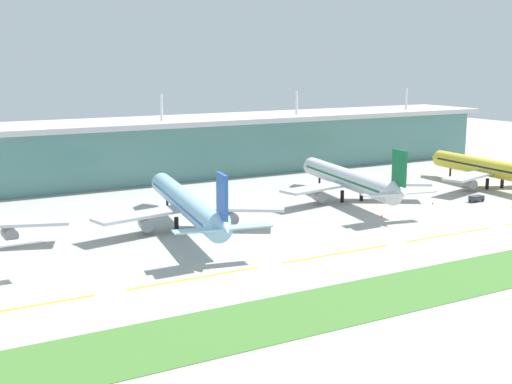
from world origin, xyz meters
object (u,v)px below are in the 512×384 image
object	(u,v)px
airliner_near_middle	(187,204)
pushback_tug	(476,198)
airliner_farthest	(492,169)
safety_cone_nose_front	(433,203)
safety_cone_left_wingtip	(382,216)
airliner_far_middle	(350,180)

from	to	relation	value
airliner_near_middle	pushback_tug	size ratio (longest dim) A/B	15.79
airliner_farthest	safety_cone_nose_front	size ratio (longest dim) A/B	88.10
airliner_farthest	safety_cone_left_wingtip	xyz separation A→B (m)	(-59.89, -15.40, -6.10)
safety_cone_nose_front	pushback_tug	bearing A→B (deg)	-15.03
airliner_near_middle	safety_cone_left_wingtip	size ratio (longest dim) A/B	101.24
safety_cone_left_wingtip	safety_cone_nose_front	distance (m)	24.57
airliner_near_middle	safety_cone_nose_front	world-z (taller)	airliner_near_middle
safety_cone_left_wingtip	safety_cone_nose_front	world-z (taller)	same
airliner_far_middle	safety_cone_nose_front	world-z (taller)	airliner_far_middle
airliner_near_middle	airliner_farthest	xyz separation A→B (m)	(111.06, 1.53, -0.01)
safety_cone_left_wingtip	safety_cone_nose_front	bearing A→B (deg)	12.82
airliner_farthest	safety_cone_nose_front	world-z (taller)	airliner_farthest
safety_cone_left_wingtip	safety_cone_nose_front	xyz separation A→B (m)	(23.96, 5.45, 0.00)
airliner_near_middle	safety_cone_left_wingtip	distance (m)	53.36
airliner_near_middle	airliner_far_middle	xyz separation A→B (m)	(57.05, 8.05, -0.01)
airliner_farthest	airliner_far_middle	bearing A→B (deg)	173.12
airliner_near_middle	airliner_farthest	bearing A→B (deg)	0.79
safety_cone_nose_front	airliner_near_middle	bearing A→B (deg)	173.61
airliner_near_middle	pushback_tug	bearing A→B (deg)	-7.77
airliner_near_middle	airliner_farthest	world-z (taller)	same
airliner_near_middle	pushback_tug	world-z (taller)	airliner_near_middle
airliner_farthest	pushback_tug	size ratio (longest dim) A/B	13.74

